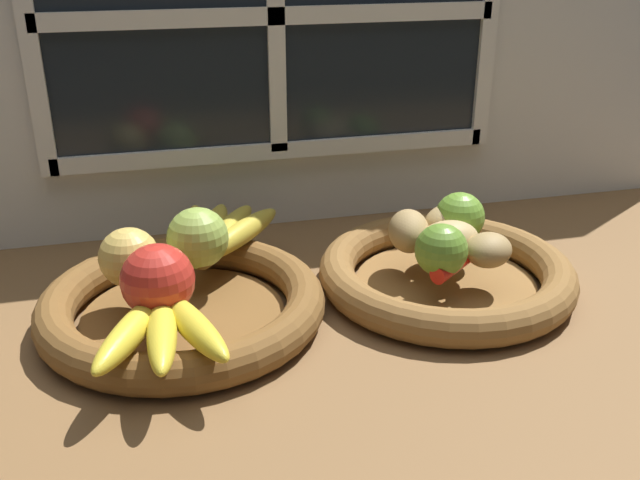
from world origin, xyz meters
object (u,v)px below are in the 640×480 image
apple_golden_left (129,257)px  banana_bunch_front (162,327)px  chili_pepper (464,262)px  fruit_bowl_right (446,273)px  apple_red_front (158,280)px  potato_large (449,239)px  lime_far (460,217)px  potato_oblong (409,231)px  lime_near (441,250)px  potato_small (488,250)px  banana_bunch_back (220,232)px  fruit_bowl_left (183,305)px  potato_back (449,222)px  apple_green_back (198,238)px

apple_golden_left → banana_bunch_front: apple_golden_left is taller
chili_pepper → fruit_bowl_right: bearing=62.5°
apple_red_front → potato_large: apple_red_front is taller
apple_golden_left → lime_far: size_ratio=1.06×
potato_oblong → lime_near: (1.14, -7.50, 0.57)cm
potato_small → lime_near: 6.63cm
apple_golden_left → banana_bunch_back: size_ratio=0.36×
fruit_bowl_left → chili_pepper: (33.00, -4.13, 3.47)cm
lime_near → potato_oblong: bearing=98.6°
potato_large → potato_oblong: bearing=142.1°
lime_far → potato_large: bearing=-127.9°
fruit_bowl_right → potato_small: (3.60, -3.60, 4.45)cm
potato_back → lime_far: bearing=-27.3°
apple_golden_left → banana_bunch_back: bearing=39.5°
fruit_bowl_right → apple_red_front: bearing=-170.9°
lime_far → apple_green_back: bearing=179.2°
apple_green_back → potato_large: apple_green_back is taller
fruit_bowl_right → potato_small: potato_small is taller
fruit_bowl_right → banana_bunch_front: size_ratio=1.93×
banana_bunch_front → banana_bunch_back: (8.37, 22.39, 0.02)cm
fruit_bowl_left → apple_green_back: size_ratio=4.47×
potato_large → apple_green_back: bearing=170.9°
potato_back → apple_golden_left: bearing=-175.7°
fruit_bowl_right → lime_far: 7.89cm
apple_green_back → lime_far: bearing=-0.8°
banana_bunch_front → potato_small: (38.93, 7.60, 0.58)cm
banana_bunch_front → fruit_bowl_right: bearing=17.6°
apple_red_front → banana_bunch_front: apple_red_front is taller
apple_golden_left → potato_small: bearing=-7.5°
lime_far → potato_oblong: bearing=-170.8°
chili_pepper → potato_large: bearing=62.5°
potato_oblong → banana_bunch_back: bearing=160.7°
potato_small → potato_back: 8.65cm
fruit_bowl_left → lime_near: size_ratio=5.29×
banana_bunch_back → chili_pepper: size_ratio=1.79×
apple_red_front → apple_green_back: bearing=64.0°
banana_bunch_front → chili_pepper: banana_bunch_front is taller
banana_bunch_front → lime_far: lime_far is taller
fruit_bowl_right → potato_oblong: potato_oblong is taller
apple_golden_left → potato_large: 38.25cm
fruit_bowl_right → apple_green_back: (-30.20, 4.83, 6.11)cm
lime_near → lime_far: lime_far is taller
lime_far → banana_bunch_front: bearing=-158.1°
apple_red_front → potato_small: apple_red_front is taller
apple_red_front → potato_small: (38.90, 2.05, -1.85)cm
fruit_bowl_left → fruit_bowl_right: same height
banana_bunch_front → potato_back: size_ratio=2.23×
banana_bunch_front → potato_back: potato_back is taller
fruit_bowl_right → potato_oblong: 7.14cm
potato_large → potato_oblong: 5.13cm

